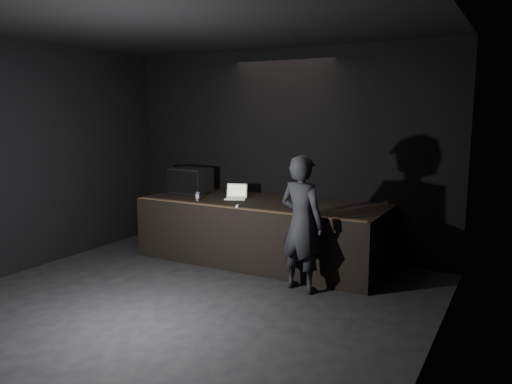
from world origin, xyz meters
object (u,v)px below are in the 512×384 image
Objects in this scene: beer_can at (197,196)px; person at (302,224)px; laptop at (236,195)px; stage_riser at (262,231)px; stage_monitor at (191,180)px.

person reaches higher than beer_can.
laptop is 0.23× the size of person.
beer_can is at bearing -153.37° from laptop.
person is at bearing -12.99° from beer_can.
laptop reaches higher than beer_can.
stage_riser is 1.69m from stage_monitor.
laptop is (-0.51, 0.02, 0.56)m from stage_riser.
stage_riser is 9.32× the size of laptop.
beer_can is at bearing -153.45° from stage_riser.
stage_riser is 5.80× the size of stage_monitor.
beer_can is at bearing -0.07° from person.
stage_monitor reaches higher than laptop.
laptop is at bearing -17.95° from person.
person is at bearing -40.45° from stage_riser.
stage_monitor reaches higher than beer_can.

